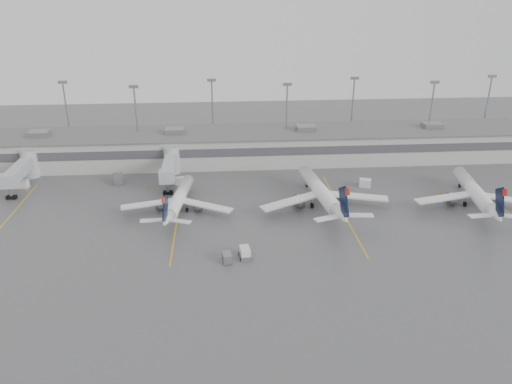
{
  "coord_description": "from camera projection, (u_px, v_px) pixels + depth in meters",
  "views": [
    {
      "loc": [
        -8.19,
        -70.88,
        45.58
      ],
      "look_at": [
        -1.03,
        24.0,
        5.0
      ],
      "focal_mm": 35.0,
      "sensor_mm": 36.0,
      "label": 1
    }
  ],
  "objects": [
    {
      "name": "jet_far_right",
      "position": [
        476.0,
        193.0,
        108.0
      ],
      "size": [
        26.83,
        30.29,
        9.84
      ],
      "rotation": [
        0.0,
        0.0,
        -0.15
      ],
      "color": "white",
      "rests_on": "ground"
    },
    {
      "name": "gse_uld_b",
      "position": [
        179.0,
        181.0,
        120.57
      ],
      "size": [
        2.63,
        2.05,
        1.65
      ],
      "primitive_type": "cube",
      "rotation": [
        0.0,
        0.0,
        0.24
      ],
      "color": "silver",
      "rests_on": "ground"
    },
    {
      "name": "baggage_cart",
      "position": [
        227.0,
        257.0,
        87.18
      ],
      "size": [
        1.74,
        2.7,
        1.63
      ],
      "rotation": [
        0.0,
        0.0,
        0.12
      ],
      "color": "slate",
      "rests_on": "ground"
    },
    {
      "name": "cone_a",
      "position": [
        26.0,
        189.0,
        116.98
      ],
      "size": [
        0.46,
        0.46,
        0.74
      ],
      "primitive_type": "cone",
      "color": "orange",
      "rests_on": "ground"
    },
    {
      "name": "jet_mid_right",
      "position": [
        322.0,
        192.0,
        107.8
      ],
      "size": [
        28.35,
        31.94,
        10.35
      ],
      "rotation": [
        0.0,
        0.0,
        0.12
      ],
      "color": "white",
      "rests_on": "ground"
    },
    {
      "name": "terminal",
      "position": [
        250.0,
        146.0,
        135.01
      ],
      "size": [
        152.0,
        17.0,
        9.45
      ],
      "color": "#B1B1AC",
      "rests_on": "ground"
    },
    {
      "name": "gse_loader",
      "position": [
        118.0,
        179.0,
        120.84
      ],
      "size": [
        2.9,
        3.85,
        2.15
      ],
      "primitive_type": "cube",
      "rotation": [
        0.0,
        0.0,
        0.24
      ],
      "color": "slate",
      "rests_on": "ground"
    },
    {
      "name": "gse_uld_c",
      "position": [
        365.0,
        183.0,
        118.78
      ],
      "size": [
        3.1,
        2.51,
        1.91
      ],
      "primitive_type": "cube",
      "rotation": [
        0.0,
        0.0,
        -0.3
      ],
      "color": "silver",
      "rests_on": "ground"
    },
    {
      "name": "ground",
      "position": [
        273.0,
        275.0,
        83.46
      ],
      "size": [
        260.0,
        260.0,
        0.0
      ],
      "primitive_type": "plane",
      "color": "#4E4E51",
      "rests_on": "ground"
    },
    {
      "name": "light_masts",
      "position": [
        249.0,
        112.0,
        137.22
      ],
      "size": [
        142.4,
        8.0,
        20.6
      ],
      "color": "gray",
      "rests_on": "ground"
    },
    {
      "name": "gse_uld_a",
      "position": [
        22.0,
        184.0,
        118.37
      ],
      "size": [
        2.72,
        1.91,
        1.85
      ],
      "primitive_type": "cube",
      "rotation": [
        0.0,
        0.0,
        -0.07
      ],
      "color": "silver",
      "rests_on": "ground"
    },
    {
      "name": "stand_markings",
      "position": [
        261.0,
        214.0,
        105.47
      ],
      "size": [
        105.25,
        40.0,
        0.01
      ],
      "color": "yellow",
      "rests_on": "ground"
    },
    {
      "name": "cone_c",
      "position": [
        325.0,
        188.0,
        117.19
      ],
      "size": [
        0.47,
        0.47,
        0.74
      ],
      "primitive_type": "cone",
      "color": "orange",
      "rests_on": "ground"
    },
    {
      "name": "jet_bridge_left",
      "position": [
        24.0,
        168.0,
        120.03
      ],
      "size": [
        4.0,
        17.2,
        7.0
      ],
      "color": "#A8AAAD",
      "rests_on": "ground"
    },
    {
      "name": "cone_b",
      "position": [
        146.0,
        186.0,
        118.87
      ],
      "size": [
        0.39,
        0.39,
        0.62
      ],
      "primitive_type": "cone",
      "color": "orange",
      "rests_on": "ground"
    },
    {
      "name": "cone_d",
      "position": [
        440.0,
        192.0,
        115.35
      ],
      "size": [
        0.43,
        0.43,
        0.68
      ],
      "primitive_type": "cone",
      "color": "orange",
      "rests_on": "ground"
    },
    {
      "name": "jet_bridge_right",
      "position": [
        170.0,
        164.0,
        122.46
      ],
      "size": [
        4.0,
        17.2,
        7.0
      ],
      "color": "#A8AAAD",
      "rests_on": "ground"
    },
    {
      "name": "jet_mid_left",
      "position": [
        178.0,
        199.0,
        105.73
      ],
      "size": [
        23.72,
        26.76,
        8.69
      ],
      "rotation": [
        0.0,
        0.0,
        -0.14
      ],
      "color": "white",
      "rests_on": "ground"
    },
    {
      "name": "baggage_tug",
      "position": [
        245.0,
        254.0,
        88.54
      ],
      "size": [
        2.31,
        3.27,
        1.97
      ],
      "rotation": [
        0.0,
        0.0,
        0.12
      ],
      "color": "silver",
      "rests_on": "ground"
    }
  ]
}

